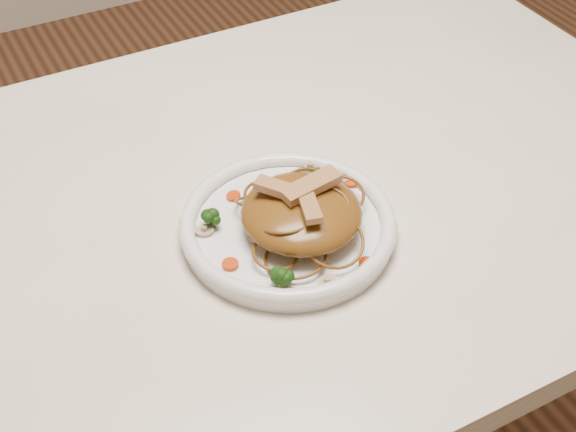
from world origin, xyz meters
name	(u,v)px	position (x,y,z in m)	size (l,w,h in m)	color
table	(281,241)	(0.00, 0.00, 0.65)	(1.20, 0.80, 0.75)	white
plate	(288,230)	(-0.03, -0.09, 0.76)	(0.26, 0.26, 0.02)	white
noodle_mound	(301,213)	(-0.02, -0.10, 0.79)	(0.14, 0.14, 0.05)	brown
chicken_a	(311,185)	(-0.01, -0.09, 0.82)	(0.07, 0.02, 0.01)	tan
chicken_b	(283,190)	(-0.04, -0.08, 0.82)	(0.07, 0.02, 0.01)	tan
chicken_c	(309,205)	(-0.03, -0.12, 0.82)	(0.06, 0.02, 0.01)	tan
broccoli_0	(314,175)	(0.03, -0.03, 0.78)	(0.03, 0.03, 0.03)	#1A460E
broccoli_1	(209,217)	(-0.12, -0.04, 0.78)	(0.03, 0.03, 0.03)	#1A460E
broccoli_2	(282,277)	(-0.09, -0.17, 0.78)	(0.02, 0.02, 0.03)	#1A460E
broccoli_3	(353,207)	(0.04, -0.11, 0.78)	(0.03, 0.03, 0.03)	#1A460E
carrot_0	(296,181)	(0.01, -0.02, 0.77)	(0.02, 0.02, 0.01)	#D33D07
carrot_1	(230,264)	(-0.12, -0.12, 0.77)	(0.02, 0.02, 0.01)	#D33D07
carrot_2	(352,182)	(0.07, -0.06, 0.77)	(0.02, 0.02, 0.01)	#D33D07
carrot_3	(234,196)	(-0.07, -0.01, 0.77)	(0.02, 0.02, 0.01)	#D33D07
carrot_4	(366,263)	(0.01, -0.19, 0.77)	(0.02, 0.02, 0.01)	#D33D07
mushroom_0	(327,283)	(-0.04, -0.19, 0.77)	(0.02, 0.02, 0.01)	tan
mushroom_1	(344,178)	(0.07, -0.04, 0.77)	(0.02, 0.02, 0.01)	tan
mushroom_2	(204,231)	(-0.13, -0.05, 0.77)	(0.02, 0.02, 0.01)	tan
mushroom_3	(310,168)	(0.04, -0.01, 0.77)	(0.02, 0.02, 0.01)	tan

